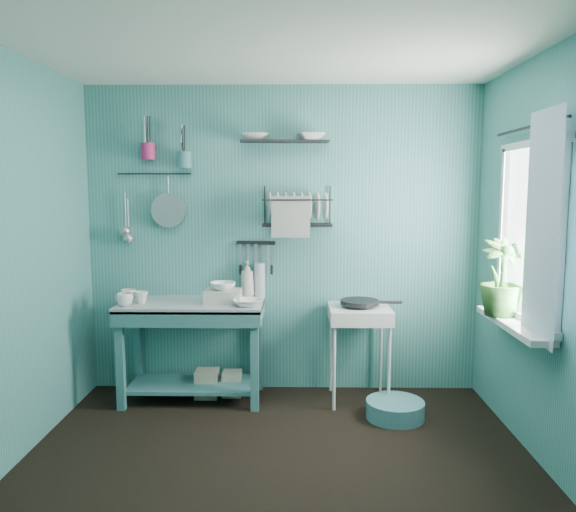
{
  "coord_description": "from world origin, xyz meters",
  "views": [
    {
      "loc": [
        0.11,
        -3.09,
        1.67
      ],
      "look_at": [
        0.05,
        0.85,
        1.2
      ],
      "focal_mm": 35.0,
      "sensor_mm": 36.0,
      "label": 1
    }
  ],
  "objects_px": {
    "work_counter": "(193,351)",
    "water_bottle": "(260,280)",
    "utensil_cup_magenta": "(148,151)",
    "storage_tin_large": "(207,383)",
    "frying_pan": "(360,302)",
    "wash_tub": "(223,296)",
    "mug_right": "(128,296)",
    "mug_left": "(125,300)",
    "hotplate_stand": "(359,354)",
    "potted_plant": "(501,277)",
    "soap_bottle": "(247,279)",
    "floor_basin": "(395,409)",
    "utensil_cup_teal": "(185,160)",
    "mug_mid": "(141,297)",
    "storage_tin_small": "(232,383)",
    "colander": "(168,210)",
    "dish_rack": "(297,206)"
  },
  "relations": [
    {
      "from": "work_counter",
      "to": "water_bottle",
      "type": "xyz_separation_m",
      "value": [
        0.52,
        0.22,
        0.54
      ]
    },
    {
      "from": "utensil_cup_magenta",
      "to": "storage_tin_large",
      "type": "xyz_separation_m",
      "value": [
        0.46,
        -0.15,
        -1.86
      ]
    },
    {
      "from": "frying_pan",
      "to": "wash_tub",
      "type": "bearing_deg",
      "value": -179.25
    },
    {
      "from": "mug_right",
      "to": "utensil_cup_magenta",
      "type": "xyz_separation_m",
      "value": [
        0.14,
        0.2,
        1.13
      ]
    },
    {
      "from": "mug_left",
      "to": "hotplate_stand",
      "type": "xyz_separation_m",
      "value": [
        1.8,
        0.15,
        -0.46
      ]
    },
    {
      "from": "wash_tub",
      "to": "potted_plant",
      "type": "distance_m",
      "value": 2.04
    },
    {
      "from": "mug_left",
      "to": "storage_tin_large",
      "type": "distance_m",
      "value": 0.96
    },
    {
      "from": "work_counter",
      "to": "utensil_cup_magenta",
      "type": "bearing_deg",
      "value": 144.91
    },
    {
      "from": "work_counter",
      "to": "soap_bottle",
      "type": "distance_m",
      "value": 0.72
    },
    {
      "from": "frying_pan",
      "to": "floor_basin",
      "type": "height_order",
      "value": "frying_pan"
    },
    {
      "from": "mug_left",
      "to": "water_bottle",
      "type": "bearing_deg",
      "value": 20.81
    },
    {
      "from": "soap_bottle",
      "to": "potted_plant",
      "type": "bearing_deg",
      "value": -24.59
    },
    {
      "from": "wash_tub",
      "to": "utensil_cup_teal",
      "type": "relative_size",
      "value": 2.15
    },
    {
      "from": "utensil_cup_magenta",
      "to": "mug_mid",
      "type": "bearing_deg",
      "value": -93.69
    },
    {
      "from": "water_bottle",
      "to": "utensil_cup_magenta",
      "type": "bearing_deg",
      "value": -178.56
    },
    {
      "from": "soap_bottle",
      "to": "work_counter",
      "type": "bearing_deg",
      "value": -154.54
    },
    {
      "from": "mug_left",
      "to": "storage_tin_small",
      "type": "relative_size",
      "value": 0.61
    },
    {
      "from": "mug_mid",
      "to": "utensil_cup_magenta",
      "type": "distance_m",
      "value": 1.16
    },
    {
      "from": "work_counter",
      "to": "floor_basin",
      "type": "xyz_separation_m",
      "value": [
        1.55,
        -0.36,
        -0.33
      ]
    },
    {
      "from": "utensil_cup_teal",
      "to": "mug_mid",
      "type": "bearing_deg",
      "value": -140.24
    },
    {
      "from": "colander",
      "to": "storage_tin_large",
      "type": "xyz_separation_m",
      "value": [
        0.32,
        -0.18,
        -1.39
      ]
    },
    {
      "from": "utensil_cup_magenta",
      "to": "storage_tin_small",
      "type": "height_order",
      "value": "utensil_cup_magenta"
    },
    {
      "from": "mug_left",
      "to": "frying_pan",
      "type": "xyz_separation_m",
      "value": [
        1.8,
        0.15,
        -0.04
      ]
    },
    {
      "from": "work_counter",
      "to": "soap_bottle",
      "type": "xyz_separation_m",
      "value": [
        0.42,
        0.2,
        0.54
      ]
    },
    {
      "from": "frying_pan",
      "to": "storage_tin_large",
      "type": "relative_size",
      "value": 1.36
    },
    {
      "from": "wash_tub",
      "to": "utensil_cup_teal",
      "type": "height_order",
      "value": "utensil_cup_teal"
    },
    {
      "from": "mug_mid",
      "to": "utensil_cup_teal",
      "type": "xyz_separation_m",
      "value": [
        0.31,
        0.26,
        1.06
      ]
    },
    {
      "from": "work_counter",
      "to": "hotplate_stand",
      "type": "xyz_separation_m",
      "value": [
        1.32,
        -0.01,
        -0.02
      ]
    },
    {
      "from": "potted_plant",
      "to": "utensil_cup_magenta",
      "type": "bearing_deg",
      "value": 162.46
    },
    {
      "from": "soap_bottle",
      "to": "utensil_cup_magenta",
      "type": "relative_size",
      "value": 2.3
    },
    {
      "from": "wash_tub",
      "to": "water_bottle",
      "type": "bearing_deg",
      "value": 41.63
    },
    {
      "from": "hotplate_stand",
      "to": "mug_mid",
      "type": "bearing_deg",
      "value": -178.72
    },
    {
      "from": "mug_right",
      "to": "floor_basin",
      "type": "distance_m",
      "value": 2.22
    },
    {
      "from": "dish_rack",
      "to": "colander",
      "type": "bearing_deg",
      "value": -178.92
    },
    {
      "from": "wash_tub",
      "to": "colander",
      "type": "relative_size",
      "value": 1.0
    },
    {
      "from": "mug_mid",
      "to": "water_bottle",
      "type": "bearing_deg",
      "value": 17.28
    },
    {
      "from": "water_bottle",
      "to": "dish_rack",
      "type": "bearing_deg",
      "value": -13.24
    },
    {
      "from": "mug_mid",
      "to": "storage_tin_large",
      "type": "distance_m",
      "value": 0.88
    },
    {
      "from": "work_counter",
      "to": "wash_tub",
      "type": "relative_size",
      "value": 3.99
    },
    {
      "from": "wash_tub",
      "to": "soap_bottle",
      "type": "distance_m",
      "value": 0.3
    },
    {
      "from": "work_counter",
      "to": "floor_basin",
      "type": "distance_m",
      "value": 1.62
    },
    {
      "from": "work_counter",
      "to": "potted_plant",
      "type": "height_order",
      "value": "potted_plant"
    },
    {
      "from": "dish_rack",
      "to": "storage_tin_small",
      "type": "xyz_separation_m",
      "value": [
        -0.53,
        -0.07,
        -1.44
      ]
    },
    {
      "from": "colander",
      "to": "storage_tin_large",
      "type": "relative_size",
      "value": 1.27
    },
    {
      "from": "utensil_cup_magenta",
      "to": "utensil_cup_teal",
      "type": "bearing_deg",
      "value": 0.0
    },
    {
      "from": "storage_tin_small",
      "to": "mug_right",
      "type": "bearing_deg",
      "value": -174.29
    },
    {
      "from": "frying_pan",
      "to": "utensil_cup_magenta",
      "type": "height_order",
      "value": "utensil_cup_magenta"
    },
    {
      "from": "work_counter",
      "to": "colander",
      "type": "height_order",
      "value": "colander"
    },
    {
      "from": "wash_tub",
      "to": "water_bottle",
      "type": "distance_m",
      "value": 0.37
    },
    {
      "from": "soap_bottle",
      "to": "potted_plant",
      "type": "xyz_separation_m",
      "value": [
        1.77,
        -0.81,
        0.15
      ]
    }
  ]
}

